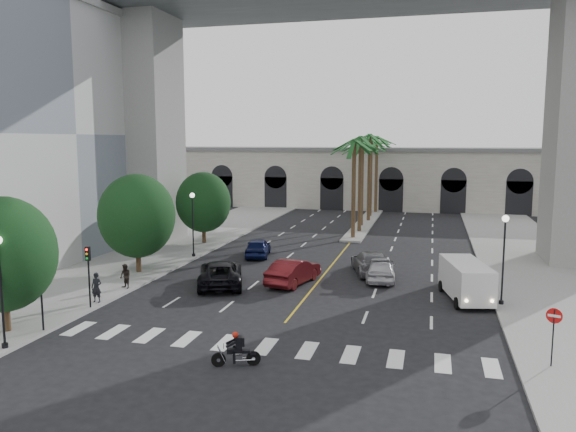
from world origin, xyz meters
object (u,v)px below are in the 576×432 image
(traffic_signal_far, at_px, (89,267))
(car_a, at_px, (380,269))
(lamp_post_right, at_px, (504,252))
(car_b, at_px, (294,271))
(lamp_post_left_far, at_px, (193,219))
(car_d, at_px, (371,262))
(motorcycle_rider, at_px, (237,350))
(do_not_enter_sign, at_px, (554,325))
(car_c, at_px, (220,273))
(lamp_post_left_near, at_px, (1,282))
(car_e, at_px, (258,247))
(pedestrian_a, at_px, (96,288))
(cargo_van, at_px, (466,279))
(pedestrian_b, at_px, (125,276))
(traffic_signal_near, at_px, (41,284))

(traffic_signal_far, height_order, car_a, traffic_signal_far)
(lamp_post_right, xyz_separation_m, car_b, (-12.90, 2.00, -2.38))
(lamp_post_left_far, relative_size, car_d, 0.94)
(traffic_signal_far, bearing_deg, motorcycle_rider, -26.91)
(motorcycle_rider, xyz_separation_m, do_not_enter_sign, (12.90, 2.94, 1.25))
(car_b, distance_m, do_not_enter_sign, 17.77)
(car_c, distance_m, do_not_enter_sign, 20.76)
(lamp_post_left_far, height_order, car_d, lamp_post_left_far)
(lamp_post_left_near, distance_m, car_a, 23.41)
(car_a, height_order, car_d, car_d)
(motorcycle_rider, height_order, car_e, car_e)
(pedestrian_a, bearing_deg, car_b, 34.80)
(motorcycle_rider, relative_size, do_not_enter_sign, 0.75)
(motorcycle_rider, distance_m, cargo_van, 16.21)
(motorcycle_rider, bearing_deg, pedestrian_b, 118.02)
(car_e, xyz_separation_m, pedestrian_a, (-5.02, -15.40, 0.25))
(traffic_signal_near, bearing_deg, pedestrian_b, 91.41)
(car_d, relative_size, pedestrian_a, 3.25)
(traffic_signal_near, bearing_deg, lamp_post_left_near, -92.29)
(traffic_signal_far, distance_m, motorcycle_rider, 12.24)
(traffic_signal_far, bearing_deg, car_c, 52.74)
(car_a, relative_size, car_b, 0.94)
(lamp_post_right, relative_size, car_a, 1.11)
(car_a, distance_m, pedestrian_b, 16.96)
(car_d, bearing_deg, car_e, -36.77)
(car_d, bearing_deg, car_b, 25.63)
(traffic_signal_far, xyz_separation_m, car_b, (9.80, 8.50, -1.66))
(car_c, relative_size, pedestrian_b, 3.80)
(do_not_enter_sign, bearing_deg, car_b, 160.90)
(traffic_signal_far, xyz_separation_m, car_c, (5.22, 6.86, -1.68))
(car_d, height_order, cargo_van, cargo_van)
(car_b, distance_m, car_c, 4.86)
(car_e, distance_m, cargo_van, 18.34)
(car_e, bearing_deg, traffic_signal_far, 62.71)
(traffic_signal_near, xyz_separation_m, cargo_van, (20.76, 11.30, -1.22))
(traffic_signal_near, relative_size, car_b, 0.71)
(car_a, bearing_deg, lamp_post_left_near, 42.85)
(traffic_signal_near, bearing_deg, car_b, 51.90)
(car_e, bearing_deg, traffic_signal_near, 65.81)
(cargo_van, bearing_deg, car_e, 137.90)
(car_b, relative_size, car_e, 1.12)
(car_d, bearing_deg, pedestrian_b, 14.15)
(cargo_van, bearing_deg, motorcycle_rider, -140.40)
(car_e, bearing_deg, pedestrian_a, 61.07)
(traffic_signal_near, bearing_deg, traffic_signal_far, 90.00)
(cargo_van, height_order, pedestrian_a, cargo_van)
(motorcycle_rider, xyz_separation_m, car_d, (3.72, 18.16, 0.14))
(traffic_signal_far, distance_m, pedestrian_b, 4.44)
(do_not_enter_sign, bearing_deg, pedestrian_a, -168.98)
(car_d, relative_size, cargo_van, 1.00)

